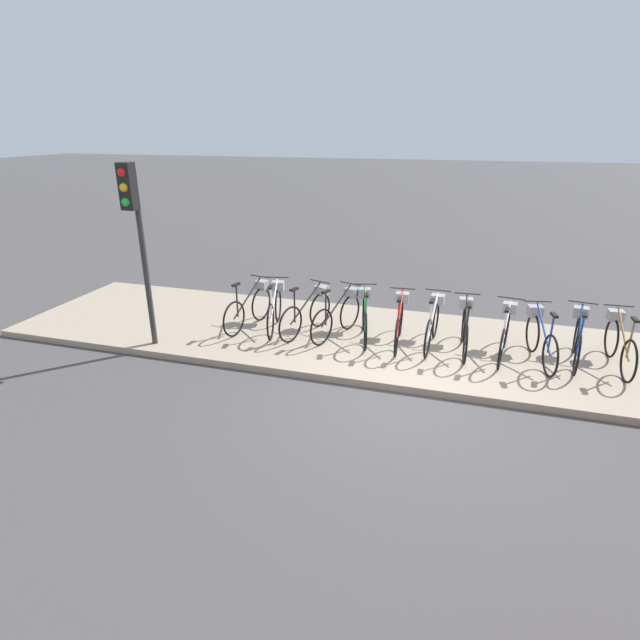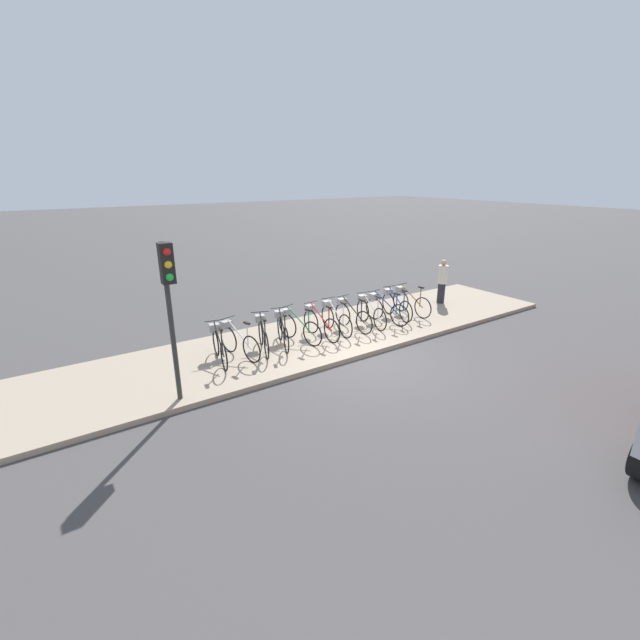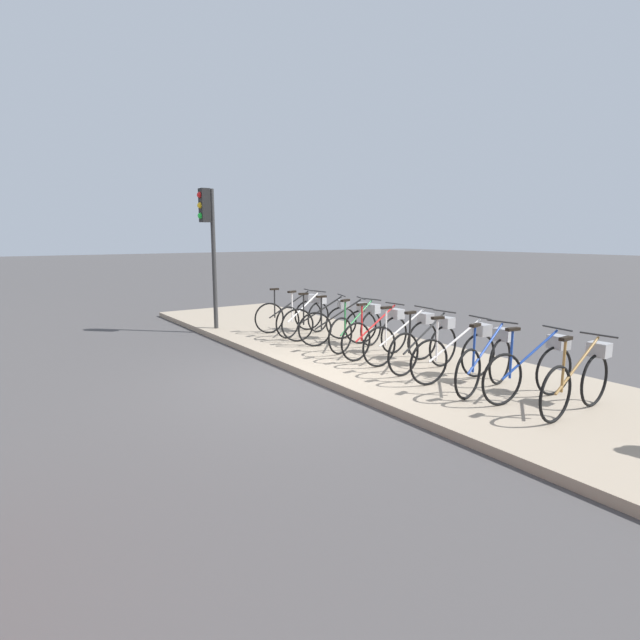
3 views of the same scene
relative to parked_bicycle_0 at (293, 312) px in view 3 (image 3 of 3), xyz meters
The scene contains 15 objects.
ground_plane 3.69m from the parked_bicycle_0, 26.80° to the right, with size 120.00×120.00×0.00m, color #423F3F.
sidewalk 3.30m from the parked_bicycle_0, ahead, with size 15.80×3.45×0.12m.
parked_bicycle_0 is the anchor object (origin of this frame).
parked_bicycle_1 0.51m from the parked_bicycle_0, ahead, with size 0.52×1.62×1.01m.
parked_bicycle_2 1.21m from the parked_bicycle_0, ahead, with size 0.65×1.58×1.01m.
parked_bicycle_3 1.80m from the parked_bicycle_0, ahead, with size 0.67×1.57×1.01m.
parked_bicycle_4 2.29m from the parked_bicycle_0, ahead, with size 0.55×1.61×1.01m.
parked_bicycle_5 2.96m from the parked_bicycle_0, ahead, with size 0.46×1.65×1.01m.
parked_bicycle_6 3.55m from the parked_bicycle_0, ahead, with size 0.46×1.65×1.01m.
parked_bicycle_7 4.12m from the parked_bicycle_0, ahead, with size 0.46×1.65×1.01m.
parked_bicycle_8 4.79m from the parked_bicycle_0, ahead, with size 0.46×1.64×1.01m.
parked_bicycle_9 5.34m from the parked_bicycle_0, ahead, with size 0.49×1.63×1.01m.
parked_bicycle_10 5.95m from the parked_bicycle_0, ahead, with size 0.46×1.64×1.01m.
parked_bicycle_11 6.58m from the parked_bicycle_0, ahead, with size 0.46×1.65×1.01m.
traffic_light 2.72m from the parked_bicycle_0, 134.27° to the right, with size 0.24×0.40×3.22m.
Camera 3 is at (6.35, -4.27, 2.29)m, focal length 28.00 mm.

